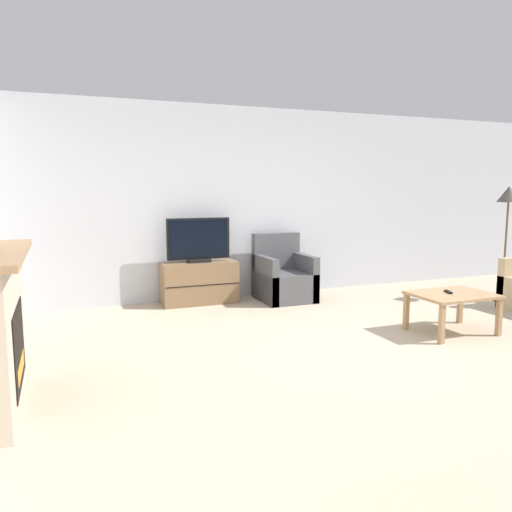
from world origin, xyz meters
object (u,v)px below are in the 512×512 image
object	(u,v)px
tv	(199,242)
armchair	(283,279)
tv_stand	(199,283)
floor_lamp	(508,203)
remote	(448,292)
coffee_table	(452,299)

from	to	relation	value
tv	armchair	bearing A→B (deg)	-10.02
tv_stand	floor_lamp	distance (m)	4.37
armchair	remote	distance (m)	2.35
tv_stand	coffee_table	size ratio (longest dim) A/B	1.21
tv	floor_lamp	xyz separation A→B (m)	(4.00, -1.38, 0.51)
armchair	coffee_table	size ratio (longest dim) A/B	1.09
coffee_table	floor_lamp	bearing A→B (deg)	28.41
armchair	coffee_table	distance (m)	2.39
armchair	remote	size ratio (longest dim) A/B	5.97
remote	floor_lamp	size ratio (longest dim) A/B	0.10
remote	tv	bearing A→B (deg)	154.82
tv	remote	distance (m)	3.20
armchair	remote	world-z (taller)	armchair
remote	tv_stand	bearing A→B (deg)	154.79
coffee_table	tv	bearing A→B (deg)	132.64
remote	floor_lamp	world-z (taller)	floor_lamp
coffee_table	remote	xyz separation A→B (m)	(-0.02, 0.04, 0.07)
armchair	floor_lamp	world-z (taller)	floor_lamp
tv	armchair	distance (m)	1.30
tv_stand	remote	xyz separation A→B (m)	(2.16, -2.33, 0.16)
armchair	coffee_table	world-z (taller)	armchair
armchair	coffee_table	bearing A→B (deg)	-64.83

